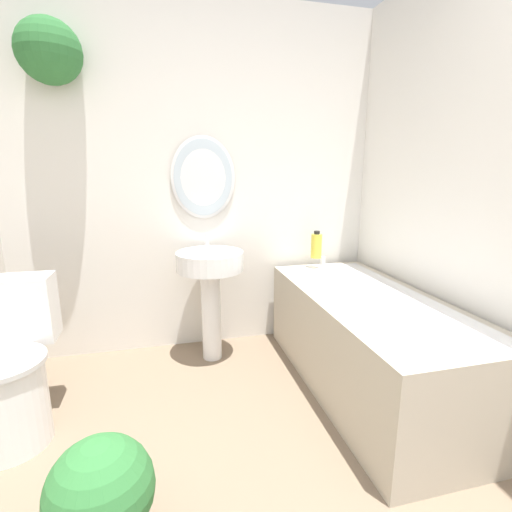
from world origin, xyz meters
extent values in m
cube|color=silver|center=(0.00, 2.41, 1.20)|extent=(2.65, 0.06, 2.40)
ellipsoid|color=silver|center=(0.03, 2.36, 1.24)|extent=(0.45, 0.02, 0.56)
ellipsoid|color=silver|center=(0.03, 2.36, 1.24)|extent=(0.41, 0.01, 0.52)
cylinder|color=#47474C|center=(-0.83, 2.27, 2.03)|extent=(0.16, 0.16, 0.09)
sphere|color=#2D6B33|center=(-0.83, 2.27, 1.95)|extent=(0.36, 0.36, 0.36)
cube|color=silver|center=(1.30, 1.19, 1.20)|extent=(0.06, 2.50, 2.40)
cylinder|color=white|center=(-1.01, 1.50, 0.21)|extent=(0.36, 0.36, 0.41)
cube|color=white|center=(-1.01, 1.77, 0.59)|extent=(0.36, 0.18, 0.35)
cylinder|color=white|center=(0.03, 2.11, 0.32)|extent=(0.13, 0.13, 0.64)
cylinder|color=white|center=(0.03, 2.11, 0.70)|extent=(0.44, 0.44, 0.12)
cylinder|color=silver|center=(0.03, 2.24, 0.81)|extent=(0.02, 0.02, 0.10)
cube|color=#B2A893|center=(0.90, 1.54, 0.29)|extent=(0.70, 1.58, 0.57)
cube|color=white|center=(0.90, 1.54, 0.55)|extent=(0.60, 1.48, 0.04)
cylinder|color=silver|center=(0.90, 2.23, 0.61)|extent=(0.04, 0.04, 0.08)
cylinder|color=gold|center=(0.83, 2.21, 0.74)|extent=(0.08, 0.08, 0.18)
cylinder|color=black|center=(0.83, 2.21, 0.84)|extent=(0.04, 0.04, 0.02)
sphere|color=#2D6B33|center=(-0.49, 0.80, 0.29)|extent=(0.34, 0.34, 0.34)
camera|label=1|loc=(-0.25, -0.28, 1.28)|focal=26.00mm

